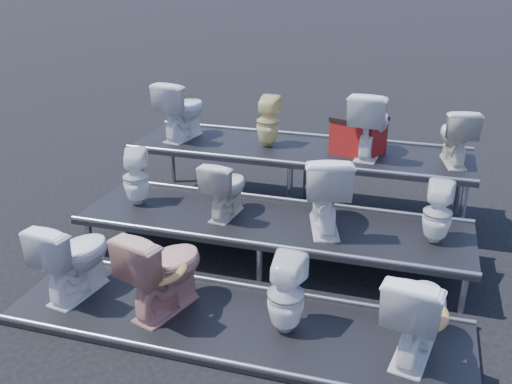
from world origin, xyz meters
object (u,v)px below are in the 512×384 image
(toilet_2, at_px, (286,295))
(toilet_8, at_px, (182,109))
(toilet_4, at_px, (136,177))
(red_crate, at_px, (358,137))
(toilet_7, at_px, (438,213))
(toilet_10, at_px, (370,123))
(toilet_5, at_px, (226,188))
(toilet_9, at_px, (268,121))
(toilet_0, at_px, (74,256))
(toilet_1, at_px, (164,269))
(toilet_3, at_px, (417,311))
(toilet_11, at_px, (456,135))
(toilet_6, at_px, (325,190))

(toilet_2, height_order, toilet_8, toilet_8)
(toilet_4, height_order, toilet_8, toilet_8)
(toilet_4, xyz_separation_m, red_crate, (2.32, 1.35, 0.28))
(toilet_7, height_order, toilet_10, toilet_10)
(toilet_5, relative_size, toilet_8, 0.84)
(toilet_9, xyz_separation_m, toilet_10, (1.26, 0.00, 0.08))
(toilet_0, height_order, toilet_1, toilet_1)
(toilet_3, distance_m, red_crate, 2.85)
(toilet_3, height_order, toilet_4, toilet_4)
(toilet_0, height_order, toilet_5, toilet_5)
(toilet_8, distance_m, red_crate, 2.30)
(toilet_9, bearing_deg, red_crate, -173.30)
(toilet_2, xyz_separation_m, toilet_8, (-2.05, 2.60, 0.82))
(toilet_0, xyz_separation_m, toilet_9, (1.19, 2.60, 0.71))
(toilet_7, distance_m, toilet_9, 2.50)
(toilet_7, xyz_separation_m, toilet_11, (0.15, 1.30, 0.42))
(toilet_7, xyz_separation_m, toilet_10, (-0.83, 1.30, 0.48))
(toilet_0, bearing_deg, toilet_1, -170.88)
(toilet_6, distance_m, toilet_7, 1.13)
(toilet_1, xyz_separation_m, toilet_3, (2.23, 0.00, -0.01))
(toilet_0, xyz_separation_m, toilet_5, (1.08, 1.30, 0.32))
(toilet_5, height_order, toilet_6, toilet_6)
(toilet_9, height_order, toilet_10, toilet_10)
(toilet_2, bearing_deg, toilet_1, 4.33)
(toilet_1, height_order, toilet_9, toilet_9)
(toilet_5, xyz_separation_m, red_crate, (1.24, 1.35, 0.28))
(toilet_1, relative_size, toilet_7, 1.36)
(toilet_3, bearing_deg, toilet_9, -42.39)
(toilet_1, distance_m, toilet_11, 3.67)
(toilet_2, xyz_separation_m, toilet_6, (0.08, 1.30, 0.46))
(toilet_10, bearing_deg, toilet_6, 81.62)
(toilet_1, xyz_separation_m, toilet_9, (0.26, 2.60, 0.69))
(toilet_7, bearing_deg, toilet_10, -52.14)
(toilet_11, bearing_deg, toilet_10, -11.54)
(toilet_3, relative_size, toilet_6, 0.98)
(toilet_3, bearing_deg, toilet_7, -84.83)
(toilet_1, relative_size, red_crate, 1.53)
(toilet_9, relative_size, toilet_11, 0.95)
(toilet_4, relative_size, toilet_10, 0.80)
(toilet_7, height_order, toilet_8, toilet_8)
(toilet_6, xyz_separation_m, toilet_7, (1.12, 0.00, -0.11))
(toilet_5, distance_m, toilet_6, 1.09)
(toilet_0, xyz_separation_m, toilet_10, (2.45, 2.60, 0.79))
(toilet_0, relative_size, toilet_6, 0.96)
(toilet_8, xyz_separation_m, toilet_10, (2.42, 0.00, 0.01))
(toilet_4, relative_size, toilet_7, 1.02)
(toilet_2, height_order, toilet_5, toilet_5)
(toilet_6, bearing_deg, toilet_7, 164.28)
(toilet_2, height_order, toilet_3, toilet_3)
(toilet_4, xyz_separation_m, toilet_11, (3.43, 1.30, 0.41))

